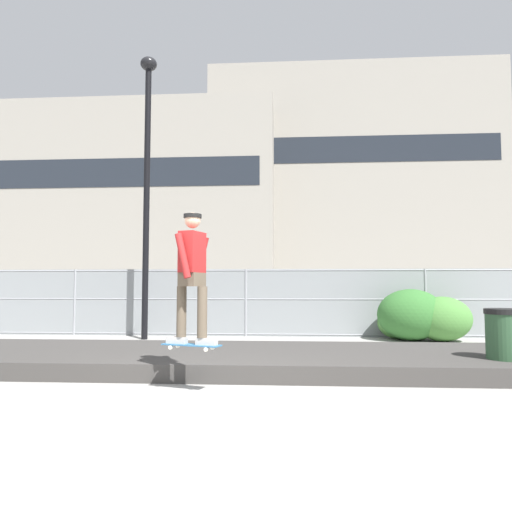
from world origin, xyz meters
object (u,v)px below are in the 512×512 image
(skateboard, at_px, (191,345))
(street_lamp, at_px, (147,164))
(shrub_center, at_px, (411,315))
(parked_car_near, at_px, (192,301))
(trash_bin, at_px, (506,343))
(parked_car_mid, at_px, (345,301))
(shrub_right, at_px, (442,319))
(skater, at_px, (192,269))
(shrub_left, at_px, (399,323))

(skateboard, xyz_separation_m, street_lamp, (-2.44, 5.79, 4.02))
(skateboard, bearing_deg, shrub_center, 53.55)
(parked_car_near, bearing_deg, street_lamp, -93.50)
(trash_bin, bearing_deg, skateboard, -164.40)
(street_lamp, height_order, parked_car_near, street_lamp)
(shrub_center, bearing_deg, parked_car_near, 145.71)
(street_lamp, height_order, parked_car_mid, street_lamp)
(skateboard, xyz_separation_m, shrub_right, (5.12, 5.82, -0.04))
(trash_bin, bearing_deg, shrub_right, 82.94)
(trash_bin, bearing_deg, parked_car_near, 126.27)
(skateboard, bearing_deg, trash_bin, 15.60)
(skateboard, relative_size, shrub_center, 0.49)
(shrub_center, xyz_separation_m, trash_bin, (0.16, -4.68, -0.13))
(parked_car_near, distance_m, trash_bin, 11.35)
(skateboard, bearing_deg, shrub_right, 48.65)
(parked_car_mid, bearing_deg, skater, -107.50)
(street_lamp, xyz_separation_m, parked_car_near, (0.28, 4.63, -3.79))
(skateboard, bearing_deg, street_lamp, 112.82)
(skateboard, height_order, skater, skater)
(trash_bin, bearing_deg, shrub_center, 91.97)
(street_lamp, height_order, trash_bin, street_lamp)
(skateboard, relative_size, skater, 0.47)
(skateboard, height_order, shrub_center, shrub_center)
(shrub_right, distance_m, trash_bin, 4.58)
(street_lamp, bearing_deg, shrub_center, 1.40)
(skateboard, relative_size, shrub_left, 0.75)
(street_lamp, bearing_deg, trash_bin, -32.84)
(shrub_center, height_order, shrub_right, shrub_center)
(shrub_right, bearing_deg, trash_bin, -97.06)
(skateboard, relative_size, parked_car_mid, 0.18)
(street_lamp, xyz_separation_m, trash_bin, (7.00, -4.51, -4.11))
(street_lamp, bearing_deg, parked_car_mid, 39.16)
(skateboard, distance_m, parked_car_mid, 10.97)
(skateboard, distance_m, street_lamp, 7.46)
(skateboard, xyz_separation_m, parked_car_near, (-2.15, 10.42, 0.23))
(skateboard, bearing_deg, parked_car_mid, 72.50)
(parked_car_near, distance_m, parked_car_mid, 5.45)
(parked_car_mid, xyz_separation_m, shrub_left, (0.87, -4.18, -0.42))
(shrub_left, bearing_deg, parked_car_near, 146.75)
(parked_car_near, height_order, parked_car_mid, same)
(street_lamp, distance_m, parked_car_near, 5.99)
(shrub_left, height_order, shrub_center, shrub_center)
(parked_car_mid, bearing_deg, parked_car_near, -179.63)
(street_lamp, relative_size, parked_car_near, 1.67)
(shrub_right, height_order, trash_bin, shrub_right)
(skateboard, height_order, parked_car_near, parked_car_near)
(parked_car_mid, relative_size, trash_bin, 4.35)
(parked_car_near, xyz_separation_m, shrub_right, (7.28, -4.60, -0.28))
(shrub_left, bearing_deg, street_lamp, -175.74)
(street_lamp, relative_size, trash_bin, 7.32)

